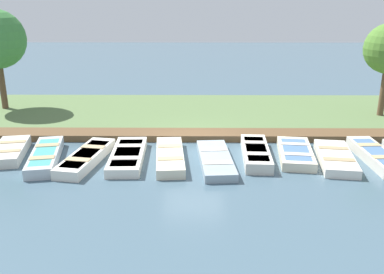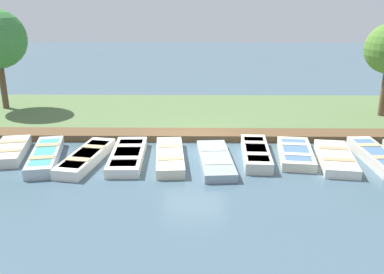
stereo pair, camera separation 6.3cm
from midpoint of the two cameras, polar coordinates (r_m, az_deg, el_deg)
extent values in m
plane|color=#425B6B|center=(17.32, 0.13, -1.70)|extent=(80.00, 80.00, 0.00)
cube|color=#567042|center=(22.06, 0.21, 3.05)|extent=(8.00, 24.00, 0.19)
cube|color=brown|center=(18.66, 0.16, 0.27)|extent=(1.18, 22.36, 0.28)
cube|color=beige|center=(18.04, -23.20, -1.77)|extent=(2.93, 1.59, 0.39)
cube|color=beige|center=(17.99, -23.28, -1.23)|extent=(2.39, 1.26, 0.03)
cube|color=tan|center=(17.49, -23.65, -1.72)|extent=(0.46, 1.05, 0.03)
cube|color=tan|center=(18.46, -22.94, -0.60)|extent=(0.46, 1.05, 0.03)
cube|color=#B2BCC1|center=(17.00, -19.07, -2.46)|extent=(3.70, 1.59, 0.40)
cube|color=teal|center=(16.94, -19.13, -1.87)|extent=(3.02, 1.26, 0.03)
cube|color=tan|center=(16.30, -19.49, -2.60)|extent=(0.51, 0.93, 0.03)
cube|color=tan|center=(17.56, -18.82, -1.02)|extent=(0.51, 0.93, 0.03)
cube|color=silver|center=(16.46, -14.03, -2.70)|extent=(3.67, 1.59, 0.38)
cube|color=#4C709E|center=(16.40, -14.07, -2.14)|extent=(3.01, 1.26, 0.03)
cube|color=tan|center=(15.82, -15.08, -2.89)|extent=(0.51, 0.94, 0.03)
cube|color=tan|center=(16.96, -13.15, -1.26)|extent=(0.51, 0.94, 0.03)
cube|color=silver|center=(16.35, -8.68, -2.53)|extent=(3.54, 1.29, 0.35)
cube|color=teal|center=(16.30, -8.71, -2.00)|extent=(2.90, 1.01, 0.03)
cube|color=beige|center=(15.67, -9.01, -2.77)|extent=(0.38, 1.10, 0.03)
cube|color=beige|center=(16.91, -8.44, -1.13)|extent=(0.38, 1.10, 0.03)
cube|color=beige|center=(16.14, -3.07, -2.61)|extent=(3.60, 1.27, 0.36)
cube|color=teal|center=(16.08, -3.08, -2.07)|extent=(2.95, 1.01, 0.03)
cube|color=tan|center=(15.44, -3.04, -2.85)|extent=(0.42, 0.94, 0.03)
cube|color=tan|center=(16.70, -3.13, -1.17)|extent=(0.42, 0.94, 0.03)
cube|color=#8C9EA8|center=(15.90, 3.04, -3.04)|extent=(3.65, 1.39, 0.30)
cube|color=beige|center=(15.85, 3.05, -2.57)|extent=(2.99, 1.10, 0.02)
cube|color=beige|center=(15.21, 3.35, -3.41)|extent=(0.43, 1.06, 0.03)
cube|color=beige|center=(16.47, 2.78, -1.64)|extent=(0.43, 1.06, 0.03)
cube|color=beige|center=(16.54, 8.40, -2.14)|extent=(3.35, 1.13, 0.42)
cube|color=#994C33|center=(16.47, 8.43, -1.51)|extent=(2.74, 0.89, 0.03)
cube|color=beige|center=(15.88, 8.62, -2.19)|extent=(0.37, 0.91, 0.03)
cube|color=beige|center=(17.05, 8.26, -0.70)|extent=(0.37, 0.91, 0.03)
cube|color=beige|center=(16.90, 13.53, -2.14)|extent=(3.13, 1.57, 0.35)
cube|color=#4C709E|center=(16.85, 13.57, -1.63)|extent=(2.56, 1.24, 0.03)
cube|color=beige|center=(16.30, 13.77, -2.23)|extent=(0.43, 1.15, 0.03)
cube|color=beige|center=(17.37, 13.40, -0.90)|extent=(0.43, 1.15, 0.03)
cube|color=silver|center=(16.87, 18.49, -2.67)|extent=(3.35, 1.64, 0.34)
cube|color=teal|center=(16.81, 18.55, -2.17)|extent=(2.74, 1.30, 0.03)
cube|color=tan|center=(16.24, 18.90, -2.84)|extent=(0.47, 1.14, 0.03)
cube|color=tan|center=(17.37, 18.23, -1.38)|extent=(0.47, 1.14, 0.03)
cube|color=beige|center=(17.52, 23.20, -2.33)|extent=(3.50, 1.09, 0.41)
cube|color=#4C709E|center=(17.46, 23.28, -1.75)|extent=(2.87, 0.86, 0.03)
cube|color=tan|center=(18.01, 22.45, -0.95)|extent=(0.38, 0.89, 0.03)
cylinder|color=brown|center=(24.73, -24.05, 6.47)|extent=(0.32, 0.32, 2.99)
cylinder|color=brown|center=(23.27, 24.07, 5.61)|extent=(0.30, 0.30, 2.84)
camera|label=1|loc=(0.03, -90.11, -0.04)|focal=40.00mm
camera|label=2|loc=(0.03, 89.89, 0.04)|focal=40.00mm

